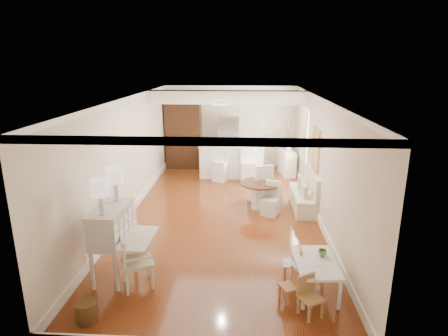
# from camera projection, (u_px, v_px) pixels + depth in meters

# --- Properties ---
(room) EXTENTS (9.00, 9.04, 2.82)m
(room) POSITION_uv_depth(u_px,v_px,m) (225.00, 132.00, 8.88)
(room) COLOR brown
(room) RESTS_ON ground
(secretary_bureau) EXTENTS (1.02, 1.04, 1.28)m
(secretary_bureau) POSITION_uv_depth(u_px,v_px,m) (113.00, 242.00, 6.34)
(secretary_bureau) COLOR beige
(secretary_bureau) RESTS_ON ground
(gustavian_armchair) EXTENTS (0.69, 0.69, 0.91)m
(gustavian_armchair) POSITION_uv_depth(u_px,v_px,m) (137.00, 261.00, 6.10)
(gustavian_armchair) COLOR silver
(gustavian_armchair) RESTS_ON ground
(wicker_basket) EXTENTS (0.32, 0.32, 0.31)m
(wicker_basket) POSITION_uv_depth(u_px,v_px,m) (87.00, 311.00, 5.33)
(wicker_basket) COLOR #55371A
(wicker_basket) RESTS_ON ground
(kids_table) EXTENTS (0.69, 1.09, 0.53)m
(kids_table) POSITION_uv_depth(u_px,v_px,m) (315.00, 276.00, 6.01)
(kids_table) COLOR white
(kids_table) RESTS_ON ground
(kids_chair_a) EXTENTS (0.35, 0.35, 0.54)m
(kids_chair_a) POSITION_uv_depth(u_px,v_px,m) (289.00, 286.00, 5.74)
(kids_chair_a) COLOR #A9744C
(kids_chair_a) RESTS_ON ground
(kids_chair_b) EXTENTS (0.30, 0.30, 0.60)m
(kids_chair_b) POSITION_uv_depth(u_px,v_px,m) (292.00, 263.00, 6.33)
(kids_chair_b) COLOR tan
(kids_chair_b) RESTS_ON ground
(kids_chair_c) EXTENTS (0.41, 0.41, 0.63)m
(kids_chair_c) POSITION_uv_depth(u_px,v_px,m) (311.00, 297.00, 5.39)
(kids_chair_c) COLOR tan
(kids_chair_c) RESTS_ON ground
(banquette) EXTENTS (0.52, 1.60, 0.98)m
(banquette) POSITION_uv_depth(u_px,v_px,m) (303.00, 190.00, 9.35)
(banquette) COLOR silver
(banquette) RESTS_ON ground
(dining_table) EXTENTS (1.15, 1.15, 0.68)m
(dining_table) POSITION_uv_depth(u_px,v_px,m) (260.00, 195.00, 9.42)
(dining_table) COLOR #4D2A19
(dining_table) RESTS_ON ground
(slip_chair_near) EXTENTS (0.51, 0.51, 0.81)m
(slip_chair_near) POSITION_uv_depth(u_px,v_px,m) (270.00, 198.00, 9.02)
(slip_chair_near) COLOR silver
(slip_chair_near) RESTS_ON ground
(slip_chair_far) EXTENTS (0.66, 0.67, 1.04)m
(slip_chair_far) POSITION_uv_depth(u_px,v_px,m) (260.00, 183.00, 9.83)
(slip_chair_far) COLOR white
(slip_chair_far) RESTS_ON ground
(breakfast_counter) EXTENTS (2.05, 0.65, 1.03)m
(breakfast_counter) POSITION_uv_depth(u_px,v_px,m) (232.00, 161.00, 11.94)
(breakfast_counter) COLOR white
(breakfast_counter) RESTS_ON ground
(bar_stool_left) EXTENTS (0.52, 0.52, 1.01)m
(bar_stool_left) POSITION_uv_depth(u_px,v_px,m) (220.00, 165.00, 11.55)
(bar_stool_left) COLOR white
(bar_stool_left) RESTS_ON ground
(bar_stool_right) EXTENTS (0.46, 0.46, 1.03)m
(bar_stool_right) POSITION_uv_depth(u_px,v_px,m) (248.00, 166.00, 11.38)
(bar_stool_right) COLOR white
(bar_stool_right) RESTS_ON ground
(pantry_cabinet) EXTENTS (1.20, 0.60, 2.30)m
(pantry_cabinet) POSITION_uv_depth(u_px,v_px,m) (184.00, 135.00, 12.90)
(pantry_cabinet) COLOR #381E11
(pantry_cabinet) RESTS_ON ground
(fridge) EXTENTS (0.75, 0.65, 1.80)m
(fridge) POSITION_uv_depth(u_px,v_px,m) (239.00, 143.00, 12.83)
(fridge) COLOR silver
(fridge) RESTS_ON ground
(sideboard) EXTENTS (0.53, 0.90, 0.81)m
(sideboard) POSITION_uv_depth(u_px,v_px,m) (287.00, 163.00, 12.20)
(sideboard) COLOR white
(sideboard) RESTS_ON ground
(pencil_cup) EXTENTS (0.15, 0.15, 0.11)m
(pencil_cup) POSITION_uv_depth(u_px,v_px,m) (322.00, 253.00, 6.09)
(pencil_cup) COLOR #639B5A
(pencil_cup) RESTS_ON kids_table
(branch_vase) EXTENTS (0.23, 0.23, 0.20)m
(branch_vase) POSITION_uv_depth(u_px,v_px,m) (288.00, 148.00, 12.03)
(branch_vase) COLOR silver
(branch_vase) RESTS_ON sideboard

